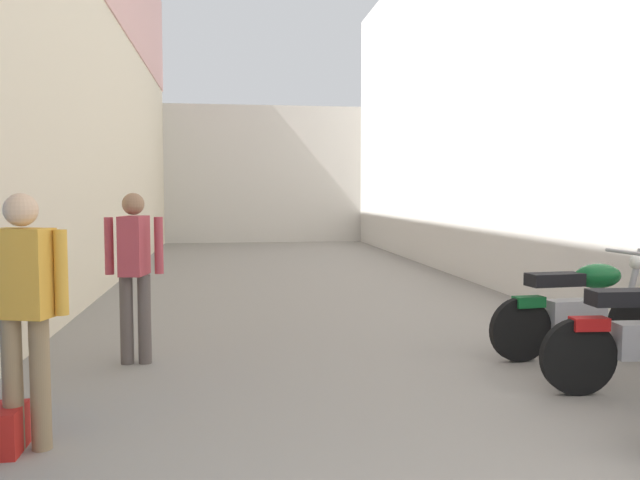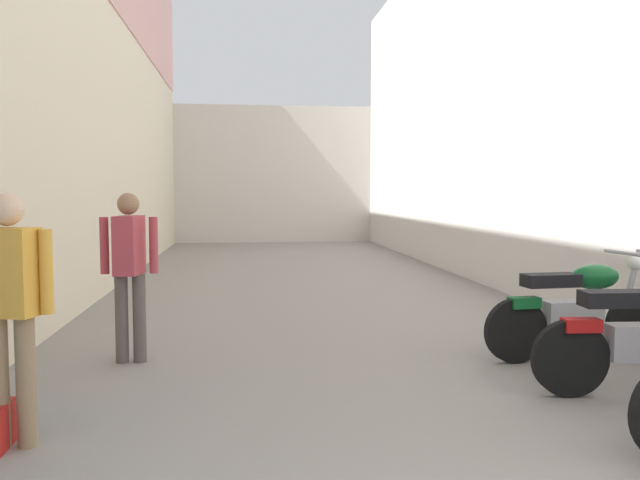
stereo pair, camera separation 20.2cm
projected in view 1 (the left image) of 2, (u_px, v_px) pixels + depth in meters
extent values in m
plane|color=gray|center=(315.00, 308.00, 8.92)|extent=(35.74, 35.74, 0.00)
cube|color=beige|center=(88.00, 27.00, 10.13)|extent=(0.40, 19.74, 8.28)
cube|color=silver|center=(491.00, 81.00, 11.10)|extent=(0.40, 19.74, 6.92)
cube|color=beige|center=(263.00, 175.00, 21.47)|extent=(9.18, 2.00, 4.29)
cylinder|color=black|center=(578.00, 357.00, 5.07)|extent=(0.60, 0.12, 0.60)
cube|color=black|center=(623.00, 298.00, 5.06)|extent=(0.53, 0.25, 0.12)
cube|color=#AD1414|center=(589.00, 324.00, 5.06)|extent=(0.29, 0.16, 0.10)
cylinder|color=black|center=(636.00, 324.00, 6.36)|extent=(0.60, 0.13, 0.60)
cylinder|color=black|center=(520.00, 330.00, 6.07)|extent=(0.60, 0.13, 0.60)
cube|color=#9E9EA3|center=(575.00, 314.00, 6.19)|extent=(0.58, 0.25, 0.28)
ellipsoid|color=#0F5123|center=(598.00, 276.00, 6.22)|extent=(0.50, 0.30, 0.24)
cube|color=black|center=(555.00, 280.00, 6.12)|extent=(0.54, 0.27, 0.12)
cylinder|color=#9E9EA3|center=(631.00, 288.00, 6.32)|extent=(0.25, 0.08, 0.77)
cylinder|color=#9E9EA3|center=(626.00, 252.00, 6.27)|extent=(0.09, 0.58, 0.04)
sphere|color=silver|center=(637.00, 262.00, 6.31)|extent=(0.14, 0.14, 0.14)
cube|color=#0F5123|center=(529.00, 302.00, 6.07)|extent=(0.29, 0.16, 0.10)
cylinder|color=#8C7251|center=(13.00, 385.00, 3.96)|extent=(0.12, 0.12, 0.82)
cylinder|color=#8C7251|center=(40.00, 383.00, 3.99)|extent=(0.12, 0.12, 0.82)
cube|color=gold|center=(23.00, 273.00, 3.93)|extent=(0.38, 0.29, 0.54)
sphere|color=#DBB28E|center=(21.00, 210.00, 3.90)|extent=(0.20, 0.20, 0.20)
cylinder|color=gold|center=(61.00, 272.00, 3.96)|extent=(0.08, 0.08, 0.52)
cylinder|color=#564C47|center=(127.00, 320.00, 5.99)|extent=(0.12, 0.12, 0.82)
cylinder|color=#564C47|center=(145.00, 319.00, 6.01)|extent=(0.12, 0.12, 0.82)
cube|color=#B23D47|center=(134.00, 246.00, 5.95)|extent=(0.26, 0.37, 0.54)
sphere|color=#997051|center=(133.00, 204.00, 5.92)|extent=(0.20, 0.20, 0.20)
cylinder|color=#B23D47|center=(109.00, 246.00, 5.92)|extent=(0.08, 0.08, 0.52)
cylinder|color=#B23D47|center=(159.00, 245.00, 5.98)|extent=(0.08, 0.08, 0.52)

